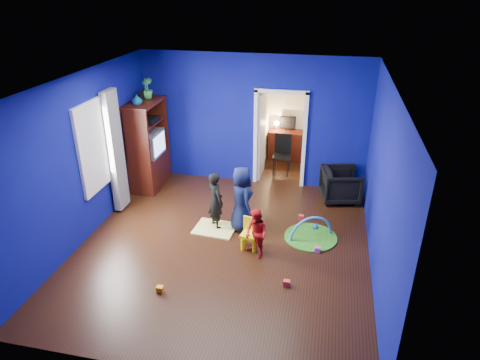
% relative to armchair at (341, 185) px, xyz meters
% --- Properties ---
extents(floor, '(5.00, 5.50, 0.01)m').
position_rel_armchair_xyz_m(floor, '(-1.99, -2.20, -0.35)').
color(floor, black).
rests_on(floor, ground).
extents(ceiling, '(5.00, 5.50, 0.01)m').
position_rel_armchair_xyz_m(ceiling, '(-1.99, -2.20, 2.55)').
color(ceiling, white).
rests_on(ceiling, wall_back).
extents(wall_back, '(5.00, 0.02, 2.90)m').
position_rel_armchair_xyz_m(wall_back, '(-1.99, 0.55, 1.10)').
color(wall_back, '#0A0C72').
rests_on(wall_back, floor).
extents(wall_front, '(5.00, 0.02, 2.90)m').
position_rel_armchair_xyz_m(wall_front, '(-1.99, -4.95, 1.10)').
color(wall_front, '#0A0C72').
rests_on(wall_front, floor).
extents(wall_left, '(0.02, 5.50, 2.90)m').
position_rel_armchair_xyz_m(wall_left, '(-4.49, -2.20, 1.10)').
color(wall_left, '#0A0C72').
rests_on(wall_left, floor).
extents(wall_right, '(0.02, 5.50, 2.90)m').
position_rel_armchair_xyz_m(wall_right, '(0.51, -2.20, 1.10)').
color(wall_right, '#0A0C72').
rests_on(wall_right, floor).
extents(alcove, '(1.00, 1.75, 2.50)m').
position_rel_armchair_xyz_m(alcove, '(-1.39, 1.42, 0.90)').
color(alcove, silver).
rests_on(alcove, floor).
extents(armchair, '(0.92, 0.90, 0.71)m').
position_rel_armchair_xyz_m(armchair, '(0.00, 0.00, 0.00)').
color(armchair, black).
rests_on(armchair, floor).
extents(child_black, '(0.48, 0.48, 1.12)m').
position_rel_armchair_xyz_m(child_black, '(-2.29, -1.60, 0.21)').
color(child_black, black).
rests_on(child_black, floor).
extents(child_navy, '(0.68, 0.73, 1.26)m').
position_rel_armchair_xyz_m(child_navy, '(-1.81, -1.57, 0.28)').
color(child_navy, '#0E1333').
rests_on(child_navy, floor).
extents(toddler_red, '(0.54, 0.53, 0.87)m').
position_rel_armchair_xyz_m(toddler_red, '(-1.38, -2.36, 0.08)').
color(toddler_red, red).
rests_on(toddler_red, floor).
extents(vase, '(0.27, 0.27, 0.22)m').
position_rel_armchair_xyz_m(vase, '(-4.20, -0.47, 1.71)').
color(vase, '#0D5569').
rests_on(vase, tv_armoire).
extents(potted_plant, '(0.25, 0.25, 0.43)m').
position_rel_armchair_xyz_m(potted_plant, '(-4.20, 0.05, 1.82)').
color(potted_plant, green).
rests_on(potted_plant, tv_armoire).
extents(tv_armoire, '(0.58, 1.14, 1.96)m').
position_rel_armchair_xyz_m(tv_armoire, '(-4.20, -0.17, 0.63)').
color(tv_armoire, '#411A0A').
rests_on(tv_armoire, floor).
extents(crt_tv, '(0.46, 0.70, 0.54)m').
position_rel_armchair_xyz_m(crt_tv, '(-4.16, -0.17, 0.67)').
color(crt_tv, silver).
rests_on(crt_tv, tv_armoire).
extents(yellow_blanket, '(0.79, 0.66, 0.03)m').
position_rel_armchair_xyz_m(yellow_blanket, '(-2.29, -1.70, -0.34)').
color(yellow_blanket, '#F2E07A').
rests_on(yellow_blanket, floor).
extents(hopper_ball, '(0.36, 0.36, 0.36)m').
position_rel_armchair_xyz_m(hopper_ball, '(-1.86, -1.32, -0.17)').
color(hopper_ball, yellow).
rests_on(hopper_ball, floor).
extents(kid_chair, '(0.33, 0.33, 0.50)m').
position_rel_armchair_xyz_m(kid_chair, '(-1.53, -2.16, -0.10)').
color(kid_chair, yellow).
rests_on(kid_chair, floor).
extents(play_mat, '(0.95, 0.95, 0.03)m').
position_rel_armchair_xyz_m(play_mat, '(-0.50, -1.61, -0.34)').
color(play_mat, '#4DAB26').
rests_on(play_mat, floor).
extents(toy_arch, '(0.77, 0.46, 0.85)m').
position_rel_armchair_xyz_m(toy_arch, '(-0.50, -1.61, -0.33)').
color(toy_arch, '#3F8CD8').
rests_on(toy_arch, floor).
extents(window_left, '(0.03, 0.95, 1.55)m').
position_rel_armchair_xyz_m(window_left, '(-4.47, -1.85, 1.20)').
color(window_left, white).
rests_on(window_left, wall_left).
extents(curtain, '(0.14, 0.42, 2.40)m').
position_rel_armchair_xyz_m(curtain, '(-4.36, -1.30, 0.90)').
color(curtain, slate).
rests_on(curtain, floor).
extents(doorway, '(1.16, 0.10, 2.10)m').
position_rel_armchair_xyz_m(doorway, '(-1.39, 0.55, 0.70)').
color(doorway, white).
rests_on(doorway, floor).
extents(study_desk, '(0.88, 0.44, 0.75)m').
position_rel_armchair_xyz_m(study_desk, '(-1.39, 2.06, 0.02)').
color(study_desk, '#3D140A').
rests_on(study_desk, floor).
extents(desk_monitor, '(0.40, 0.05, 0.32)m').
position_rel_armchair_xyz_m(desk_monitor, '(-1.39, 2.18, 0.60)').
color(desk_monitor, black).
rests_on(desk_monitor, study_desk).
extents(desk_lamp, '(0.14, 0.14, 0.14)m').
position_rel_armchair_xyz_m(desk_lamp, '(-1.67, 2.12, 0.58)').
color(desk_lamp, '#FFD88C').
rests_on(desk_lamp, study_desk).
extents(folding_chair, '(0.40, 0.40, 0.92)m').
position_rel_armchair_xyz_m(folding_chair, '(-1.39, 1.10, 0.11)').
color(folding_chair, black).
rests_on(folding_chair, floor).
extents(book_shelf, '(0.88, 0.24, 0.04)m').
position_rel_armchair_xyz_m(book_shelf, '(-1.39, 2.17, 1.67)').
color(book_shelf, white).
rests_on(book_shelf, study_desk).
extents(toy_0, '(0.10, 0.08, 0.10)m').
position_rel_armchair_xyz_m(toy_0, '(-0.78, -3.05, -0.30)').
color(toy_0, '#F43928').
rests_on(toy_0, floor).
extents(toy_1, '(0.11, 0.11, 0.11)m').
position_rel_armchair_xyz_m(toy_1, '(-0.44, -1.30, -0.30)').
color(toy_1, blue).
rests_on(toy_1, floor).
extents(toy_2, '(0.10, 0.08, 0.10)m').
position_rel_armchair_xyz_m(toy_2, '(-2.63, -3.59, -0.30)').
color(toy_2, orange).
rests_on(toy_2, floor).
extents(toy_3, '(0.11, 0.11, 0.11)m').
position_rel_armchair_xyz_m(toy_3, '(-1.43, -1.81, -0.30)').
color(toy_3, green).
rests_on(toy_3, floor).
extents(toy_4, '(0.10, 0.08, 0.10)m').
position_rel_armchair_xyz_m(toy_4, '(-0.36, -2.04, -0.30)').
color(toy_4, '#D951B2').
rests_on(toy_4, floor).
extents(toy_5, '(0.10, 0.08, 0.10)m').
position_rel_armchair_xyz_m(toy_5, '(-0.73, -1.01, -0.30)').
color(toy_5, red).
rests_on(toy_5, floor).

